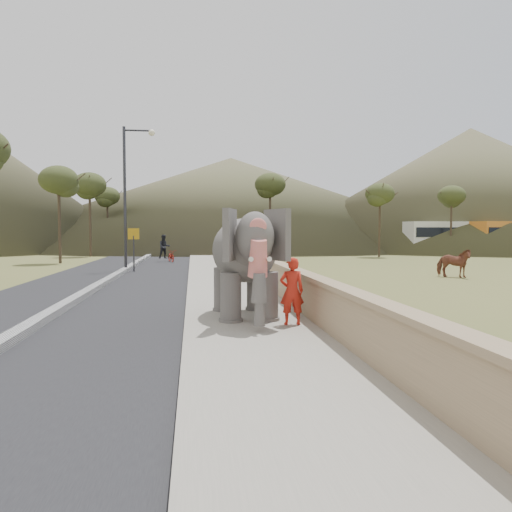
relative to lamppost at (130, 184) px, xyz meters
The scene contains 15 objects.
ground 18.10m from the lamppost, 74.39° to the right, with size 160.00×160.00×0.00m, color olive.
road 8.35m from the lamppost, 92.61° to the right, with size 7.00×120.00×0.03m, color black.
median 8.30m from the lamppost, 92.61° to the right, with size 0.35×120.00×0.22m, color black.
walkway 9.55m from the lamppost, 55.36° to the right, with size 3.00×120.00×0.15m, color #9E9687.
parapet 10.25m from the lamppost, 46.96° to the right, with size 0.30×120.00×1.10m, color tan.
lamppost is the anchor object (origin of this frame).
signboard 3.27m from the lamppost, 68.51° to the right, with size 0.60×0.08×2.40m.
cow 17.46m from the lamppost, 19.56° to the right, with size 0.76×1.67×1.41m, color brown.
distant_car 31.22m from the lamppost, 38.35° to the left, with size 1.70×4.23×1.44m, color #BBBBC2.
bus_white 33.79m from the lamppost, 29.80° to the left, with size 2.50×11.00×3.10m, color silver.
hill_right 53.90m from the lamppost, 40.87° to the left, with size 56.00×56.00×16.00m, color brown.
hill_far 54.13m from the lamppost, 79.68° to the left, with size 80.00×80.00×14.00m, color brown.
elephant_and_man 16.95m from the lamppost, 73.53° to the right, with size 2.22×3.67×2.60m.
motorcyclist 8.94m from the lamppost, 78.34° to the left, with size 1.45×1.71×1.97m.
trees 13.71m from the lamppost, 57.84° to the left, with size 47.40×40.28×8.36m.
Camera 1 is at (-1.30, -11.65, 2.33)m, focal length 35.00 mm.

